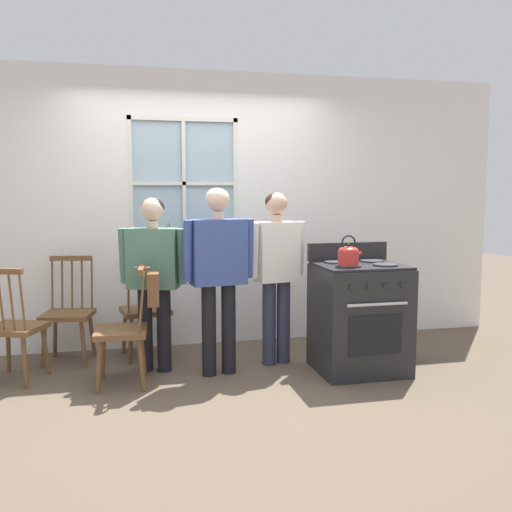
% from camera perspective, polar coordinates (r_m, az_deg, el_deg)
% --- Properties ---
extents(ground_plane, '(16.00, 16.00, 0.00)m').
position_cam_1_polar(ground_plane, '(4.58, -3.15, -13.17)').
color(ground_plane, brown).
extents(wall_back, '(6.40, 0.16, 2.70)m').
position_cam_1_polar(wall_back, '(5.69, -5.66, 4.43)').
color(wall_back, white).
rests_on(wall_back, ground_plane).
extents(chair_by_window, '(0.43, 0.45, 0.95)m').
position_cam_1_polar(chair_by_window, '(4.68, -13.09, -7.32)').
color(chair_by_window, brown).
rests_on(chair_by_window, ground_plane).
extents(chair_near_wall, '(0.49, 0.47, 0.95)m').
position_cam_1_polar(chair_near_wall, '(5.43, -18.24, -5.54)').
color(chair_near_wall, brown).
rests_on(chair_near_wall, ground_plane).
extents(chair_center_cluster, '(0.54, 0.53, 0.95)m').
position_cam_1_polar(chair_center_cluster, '(5.03, -23.10, -6.69)').
color(chair_center_cluster, brown).
rests_on(chair_center_cluster, ground_plane).
extents(chair_near_stove, '(0.48, 0.46, 0.95)m').
position_cam_1_polar(chair_near_stove, '(5.39, -10.96, -5.42)').
color(chair_near_stove, brown).
rests_on(chair_near_stove, ground_plane).
extents(person_elderly_left, '(0.58, 0.34, 1.48)m').
position_cam_1_polar(person_elderly_left, '(4.89, -10.22, -1.16)').
color(person_elderly_left, black).
rests_on(person_elderly_left, ground_plane).
extents(person_teen_center, '(0.61, 0.27, 1.57)m').
position_cam_1_polar(person_teen_center, '(4.73, -3.79, -0.70)').
color(person_teen_center, black).
rests_on(person_teen_center, ground_plane).
extents(person_adult_right, '(0.53, 0.27, 1.53)m').
position_cam_1_polar(person_adult_right, '(5.02, 2.07, -0.67)').
color(person_adult_right, '#2D3347').
rests_on(person_adult_right, ground_plane).
extents(stove, '(0.73, 0.68, 1.08)m').
position_cam_1_polar(stove, '(4.97, 10.28, -5.98)').
color(stove, '#232326').
rests_on(stove, ground_plane).
extents(kettle, '(0.21, 0.17, 0.25)m').
position_cam_1_polar(kettle, '(4.69, 9.23, 0.12)').
color(kettle, red).
rests_on(kettle, stove).
extents(potted_plant, '(0.14, 0.14, 0.28)m').
position_cam_1_polar(potted_plant, '(5.59, -8.73, 1.45)').
color(potted_plant, beige).
rests_on(potted_plant, wall_back).
extents(handbag, '(0.20, 0.23, 0.31)m').
position_cam_1_polar(handbag, '(4.60, -10.28, -3.14)').
color(handbag, brown).
rests_on(handbag, chair_by_window).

